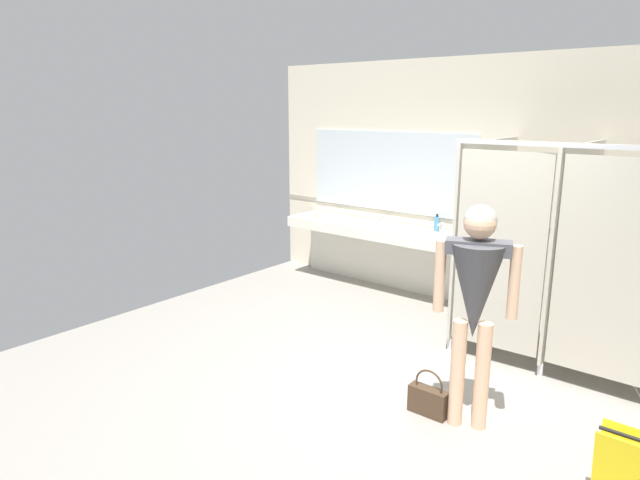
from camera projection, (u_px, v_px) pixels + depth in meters
The scene contains 11 objects.
ground_plane at pixel (406, 396), 4.77m from camera, with size 7.12×5.50×0.10m, color gray.
wall_back at pixel (523, 188), 6.30m from camera, with size 7.12×0.12×2.98m, color beige.
wall_back_tile_band at pixel (518, 226), 6.36m from camera, with size 7.12×0.01×0.06m, color #9E937F.
vanity_counter at pixel (379, 241), 7.37m from camera, with size 2.58×0.59×1.00m.
mirror_panel at pixel (389, 172), 7.31m from camera, with size 2.48×0.02×1.05m, color silver.
bathroom_stalls at pixel (620, 257), 4.86m from camera, with size 2.75×1.47×2.11m.
person_standing at pixel (476, 289), 4.00m from camera, with size 0.56×0.52×1.73m.
handbag at pixel (428, 400), 4.38m from camera, with size 0.32×0.10×0.38m.
soap_dispenser at pixel (437, 224), 6.87m from camera, with size 0.07×0.07×0.22m.
paper_cup at pixel (317, 214), 7.69m from camera, with size 0.07×0.07×0.10m, color beige.
wet_floor_sign at pixel (620, 475), 3.23m from camera, with size 0.28×0.19×0.57m.
Camera 1 is at (2.15, -3.82, 2.39)m, focal length 30.95 mm.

